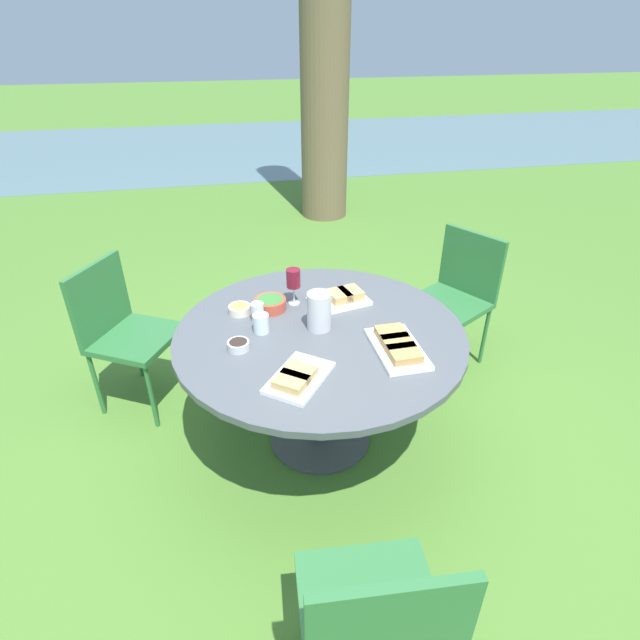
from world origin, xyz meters
TOP-DOWN VIEW (x-y plane):
  - ground_plane at (0.00, 0.00)m, footprint 40.00×40.00m
  - river_strip at (0.00, 7.77)m, footprint 40.00×5.00m
  - dining_table at (0.00, 0.00)m, footprint 1.44×1.44m
  - chair_near_left at (-1.04, 0.59)m, footprint 0.58×0.59m
  - chair_near_right at (-0.10, -1.30)m, footprint 0.47×0.45m
  - chair_far_back at (1.04, 0.60)m, footprint 0.58×0.59m
  - water_pitcher at (-0.00, 0.02)m, footprint 0.13×0.12m
  - wine_glass at (-0.08, 0.30)m, footprint 0.07×0.07m
  - platter_bread_main at (0.32, -0.24)m, footprint 0.21×0.38m
  - platter_charcuterie at (-0.18, -0.38)m, footprint 0.35×0.37m
  - platter_sandwich_side at (0.18, 0.26)m, footprint 0.34×0.26m
  - bowl_fries at (-0.38, 0.25)m, footprint 0.11×0.11m
  - bowl_salad at (-0.21, 0.26)m, footprint 0.17×0.17m
  - bowl_olives at (-0.40, -0.08)m, footprint 0.10×0.10m
  - cup_water_near at (-0.28, 0.05)m, footprint 0.08×0.08m
  - cup_water_far at (-0.29, 0.15)m, footprint 0.06×0.06m

SIDE VIEW (x-z plane):
  - ground_plane at x=0.00m, z-range 0.00..0.00m
  - river_strip at x=0.00m, z-range 0.00..0.01m
  - chair_near_left at x=-1.04m, z-range 0.08..0.97m
  - chair_near_right at x=-0.10m, z-range 0.08..0.97m
  - chair_far_back at x=1.04m, z-range 0.08..0.97m
  - dining_table at x=0.00m, z-range 0.26..0.98m
  - platter_charcuterie at x=-0.18m, z-range 0.71..0.77m
  - bowl_olives at x=-0.40m, z-range 0.72..0.76m
  - bowl_fries at x=-0.38m, z-range 0.72..0.76m
  - platter_bread_main at x=0.32m, z-range 0.71..0.77m
  - platter_sandwich_side at x=0.18m, z-range 0.71..0.78m
  - bowl_salad at x=-0.21m, z-range 0.72..0.78m
  - cup_water_near at x=-0.28m, z-range 0.72..0.81m
  - cup_water_far at x=-0.29m, z-range 0.72..0.82m
  - water_pitcher at x=0.00m, z-range 0.72..0.91m
  - wine_glass at x=-0.08m, z-range 0.76..0.96m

